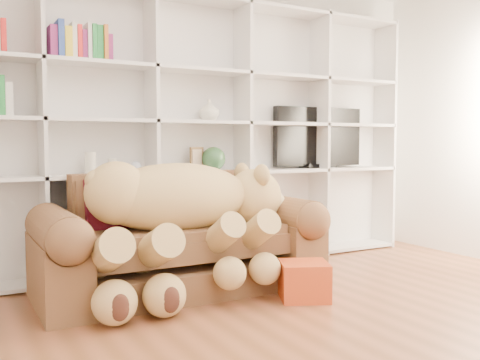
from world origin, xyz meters
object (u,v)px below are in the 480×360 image
teddy_bear (182,211)px  gift_box (304,281)px  sofa (180,246)px  tv (318,138)px

teddy_bear → gift_box: (0.74, -0.49, -0.49)m
sofa → tv: tv is taller
gift_box → tv: (1.11, 1.32, 1.03)m
teddy_bear → sofa: bearing=69.8°
sofa → tv: 2.08m
gift_box → tv: bearing=49.9°
gift_box → tv: size_ratio=0.32×
teddy_bear → gift_box: bearing=-36.0°
teddy_bear → tv: (1.85, 0.84, 0.54)m
sofa → teddy_bear: (-0.06, -0.18, 0.30)m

